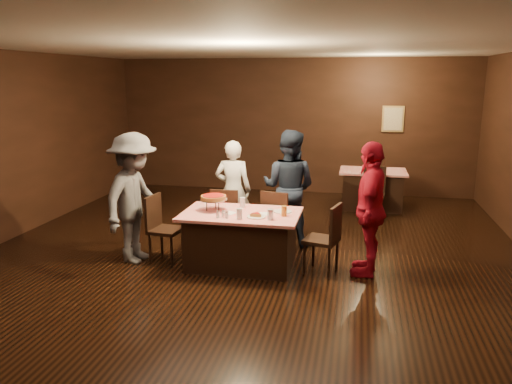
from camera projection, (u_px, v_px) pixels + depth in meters
The scene contains 23 objects.
room at pixel (241, 112), 6.35m from camera, with size 10.00×10.04×3.02m.
main_table at pixel (241, 240), 6.88m from camera, with size 1.60×1.00×0.77m, color red.
back_table at pixel (372, 189), 9.99m from camera, with size 1.30×0.90×0.77m, color #AA0B0C.
chair_far_left at pixel (227, 217), 7.65m from camera, with size 0.42×0.42×0.95m, color black.
chair_far_right at pixel (278, 220), 7.50m from camera, with size 0.42×0.42×0.95m, color black.
chair_end_left at pixel (166, 229), 7.08m from camera, with size 0.42×0.42×0.95m, color black.
chair_end_right at pixel (321, 238), 6.64m from camera, with size 0.42×0.42×0.95m, color black.
chair_back_near at pixel (373, 193), 9.31m from camera, with size 0.42×0.42×0.95m, color black.
chair_back_far at pixel (372, 179), 10.55m from camera, with size 0.42×0.42×0.95m, color black.
diner_white_jacket at pixel (233, 190), 8.03m from camera, with size 0.59×0.38×1.61m, color white.
diner_navy_hoodie at pixel (289, 187), 7.77m from camera, with size 0.87×0.68×1.80m, color #182031.
diner_grey_knit at pixel (134, 198), 6.98m from camera, with size 1.19×0.68×1.84m, color #58595E.
diner_red_shirt at pixel (370, 209), 6.52m from camera, with size 1.04×0.44×1.78m, color #A90E23.
pizza_stand at pixel (214, 198), 6.88m from camera, with size 0.38×0.38×0.22m.
plate_with_slice at pixel (256, 215), 6.57m from camera, with size 0.25×0.25×0.06m.
plate_empty at pixel (283, 212), 6.83m from camera, with size 0.25×0.25×0.01m, color white.
glass_front_left at pixel (239, 214), 6.48m from camera, with size 0.08×0.08×0.14m, color silver.
glass_front_right at pixel (270, 214), 6.45m from camera, with size 0.08×0.08×0.14m, color silver.
glass_amber at pixel (284, 211), 6.61m from camera, with size 0.08×0.08×0.14m, color #BF7F26.
glass_back at pixel (242, 202), 7.08m from camera, with size 0.08×0.08×0.14m, color silver.
condiments at pixel (223, 214), 6.55m from camera, with size 0.17×0.10×0.09m.
napkin_center at pixel (263, 214), 6.74m from camera, with size 0.16×0.16×0.01m, color white.
napkin_left at pixel (229, 213), 6.78m from camera, with size 0.16×0.16×0.01m, color white.
Camera 1 is at (1.48, -6.24, 2.56)m, focal length 35.00 mm.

